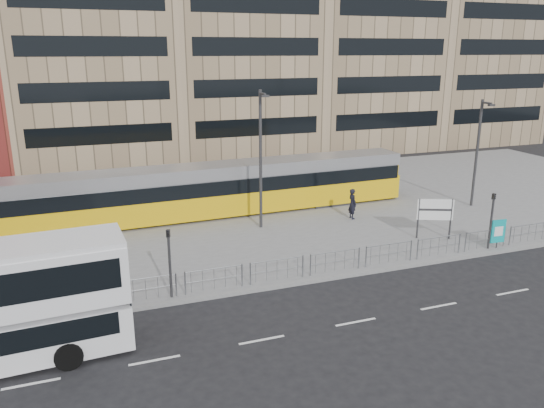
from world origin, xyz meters
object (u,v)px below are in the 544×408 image
object	(u,v)px
tram	(201,191)
traffic_light_west	(169,255)
ad_panel	(498,232)
station_sign	(435,211)
traffic_light_east	(492,214)
lamp_post_west	(261,155)
pedestrian	(352,204)
lamp_post_east	(478,149)

from	to	relation	value
tram	traffic_light_west	distance (m)	11.69
tram	ad_panel	distance (m)	17.76
tram	station_sign	distance (m)	14.39
tram	traffic_light_east	distance (m)	17.31
ad_panel	lamp_post_west	bearing A→B (deg)	148.48
pedestrian	traffic_light_west	size ratio (longest dim) A/B	0.63
ad_panel	traffic_light_west	xyz separation A→B (m)	(-17.65, 0.10, 1.03)
traffic_light_west	lamp_post_west	distance (m)	10.46
station_sign	lamp_post_east	xyz separation A→B (m)	(6.64, 4.64, 2.38)
traffic_light_west	traffic_light_east	world-z (taller)	same
station_sign	traffic_light_west	bearing A→B (deg)	-148.03
ad_panel	lamp_post_east	distance (m)	8.87
tram	ad_panel	world-z (taller)	tram
traffic_light_east	lamp_post_east	xyz separation A→B (m)	(4.80, 7.02, 2.02)
pedestrian	lamp_post_east	size ratio (longest dim) A/B	0.27
traffic_light_west	lamp_post_east	distance (m)	23.16
lamp_post_east	tram	bearing A→B (deg)	167.51
station_sign	pedestrian	world-z (taller)	station_sign
traffic_light_west	traffic_light_east	distance (m)	17.17
station_sign	pedestrian	size ratio (longest dim) A/B	1.19
lamp_post_east	ad_panel	bearing A→B (deg)	-121.27
lamp_post_west	station_sign	bearing A→B (deg)	-31.26
lamp_post_east	traffic_light_west	bearing A→B (deg)	-162.29
traffic_light_east	lamp_post_west	distance (m)	13.14
ad_panel	lamp_post_east	world-z (taller)	lamp_post_east
traffic_light_west	traffic_light_east	bearing A→B (deg)	24.22
traffic_light_east	pedestrian	bearing A→B (deg)	106.33
ad_panel	lamp_post_west	distance (m)	13.81
station_sign	traffic_light_west	xyz separation A→B (m)	(-15.34, -2.37, 0.36)
tram	lamp_post_west	world-z (taller)	lamp_post_west
station_sign	lamp_post_east	bearing A→B (deg)	58.15
station_sign	lamp_post_west	distance (m)	10.46
tram	lamp_post_east	size ratio (longest dim) A/B	3.92
tram	traffic_light_east	world-z (taller)	tram
traffic_light_east	lamp_post_west	world-z (taller)	lamp_post_west
pedestrian	traffic_light_east	size ratio (longest dim) A/B	0.63
station_sign	lamp_post_east	size ratio (longest dim) A/B	0.32
traffic_light_east	tram	bearing A→B (deg)	125.58
traffic_light_west	lamp_post_east	bearing A→B (deg)	41.93
tram	pedestrian	xyz separation A→B (m)	(8.93, -3.75, -0.70)
station_sign	traffic_light_east	xyz separation A→B (m)	(1.83, -2.37, 0.36)
station_sign	traffic_light_east	world-z (taller)	traffic_light_east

